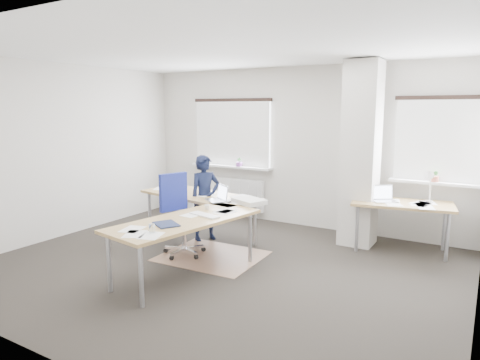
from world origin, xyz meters
The scene contains 8 objects.
ground centered at (0.00, 0.00, 0.00)m, with size 6.00×6.00×0.00m, color black.
room_shell centered at (0.18, 0.45, 1.75)m, with size 6.04×5.04×2.82m.
floor_mat centered at (-0.30, 0.29, 0.00)m, with size 1.37×1.16×0.01m, color #966D51.
white_crate centered at (-2.16, 2.25, 0.15)m, with size 0.51×0.36×0.31m, color white.
desk_main centered at (-0.51, 0.22, 0.69)m, with size 2.40×2.98×0.96m.
desk_side centered at (1.95, 1.92, 0.69)m, with size 1.50×0.93×1.22m.
task_chair centered at (-0.73, 0.17, 0.32)m, with size 0.66×0.64×1.16m.
person centered at (-0.84, 0.90, 0.68)m, with size 0.50×0.33×1.36m, color black.
Camera 1 is at (3.02, -4.51, 2.07)m, focal length 32.00 mm.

